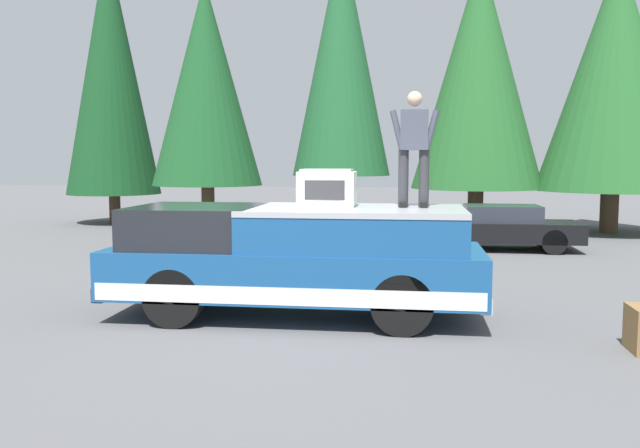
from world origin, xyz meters
The scene contains 11 objects.
ground_plane centered at (0.00, 0.00, 0.00)m, with size 90.00×90.00×0.00m, color #565659.
pickup_truck centered at (0.14, -0.24, 0.87)m, with size 2.01×5.54×1.65m.
compressor_unit centered at (0.33, -0.69, 1.93)m, with size 0.65×0.84×0.56m.
person_on_truck_bed centered at (0.33, -1.97, 2.55)m, with size 0.29×0.72×1.69m.
parked_car_black centered at (7.99, -4.22, 0.58)m, with size 1.64×4.10×1.16m.
parked_car_silver centered at (7.19, 0.58, 0.58)m, with size 1.64×4.10×1.16m.
conifer_far_left centered at (12.40, -8.22, 4.98)m, with size 4.65×4.65×8.64m.
conifer_left centered at (12.96, -4.11, 5.15)m, with size 4.28×4.28×8.94m.
conifer_center_left centered at (12.95, 0.40, 5.77)m, with size 3.30×3.30×9.78m.
conifer_center_right centered at (11.39, 4.63, 4.76)m, with size 3.55×3.55×8.06m.
conifer_right centered at (13.42, 8.81, 5.55)m, with size 3.35×3.35×10.05m.
Camera 1 is at (-9.44, -1.90, 2.37)m, focal length 36.92 mm.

